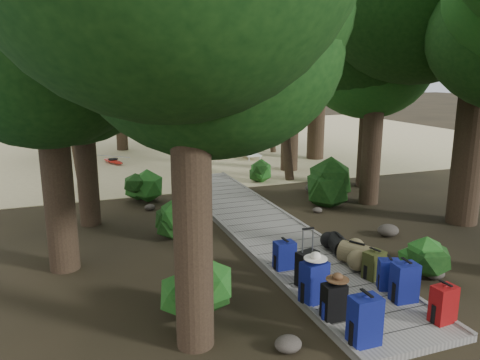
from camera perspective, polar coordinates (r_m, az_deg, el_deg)
name	(u,v)px	position (r m, az deg, el deg)	size (l,w,h in m)	color
ground	(276,239)	(11.32, 4.41, -7.23)	(120.00, 120.00, 0.00)	#2D2516
sand_beach	(155,143)	(26.30, -10.30, 4.41)	(40.00, 22.00, 0.02)	#C1B582
boardwalk	(260,224)	(12.16, 2.45, -5.44)	(2.00, 12.00, 0.12)	gray
backpack_left_a	(365,318)	(7.15, 14.99, -15.94)	(0.43, 0.30, 0.81)	navy
backpack_left_b	(334,300)	(7.69, 11.36, -14.14)	(0.36, 0.25, 0.66)	black
backpack_left_c	(314,280)	(8.14, 9.03, -11.92)	(0.43, 0.31, 0.79)	navy
backpack_left_d	(285,254)	(9.38, 5.46, -8.93)	(0.40, 0.29, 0.61)	navy
backpack_right_a	(444,302)	(8.13, 23.58, -13.49)	(0.37, 0.26, 0.66)	#970E0B
backpack_right_b	(405,280)	(8.54, 19.45, -11.46)	(0.42, 0.29, 0.75)	navy
backpack_right_c	(389,273)	(8.91, 17.67, -10.74)	(0.36, 0.26, 0.62)	navy
backpack_right_d	(374,263)	(9.28, 16.04, -9.74)	(0.38, 0.28, 0.58)	#333917
duffel_right_khaki	(356,254)	(9.83, 14.00, -8.75)	(0.44, 0.66, 0.44)	brown
duffel_right_black	(338,244)	(10.34, 11.88, -7.68)	(0.38, 0.61, 0.38)	black
suitcase_on_boardwalk	(307,268)	(8.77, 8.15, -10.56)	(0.41, 0.22, 0.63)	black
lone_suitcase_on_sand	(200,162)	(18.74, -4.85, 2.17)	(0.44, 0.25, 0.70)	black
hat_brown	(338,276)	(7.56, 11.81, -11.43)	(0.36, 0.36, 0.11)	#51351E
hat_white	(316,255)	(7.92, 9.21, -9.01)	(0.39, 0.39, 0.13)	silver
kayak	(113,160)	(20.85, -15.20, 2.32)	(0.65, 2.98, 0.30)	#9D140D
sun_lounger	(250,151)	(21.40, 1.21, 3.55)	(0.66, 2.05, 0.66)	silver
tree_right_c	(377,64)	(14.30, 16.37, 13.42)	(4.77, 4.77, 8.25)	black
tree_right_d	(375,36)	(16.52, 16.17, 16.52)	(5.50, 5.50, 10.08)	black
tree_right_e	(292,44)	(18.68, 6.36, 16.19)	(5.49, 5.49, 9.88)	black
tree_right_f	(319,33)	(21.40, 9.67, 17.21)	(6.16, 6.16, 10.99)	black
tree_left_a	(189,70)	(6.22, -6.24, 13.15)	(4.74, 4.74, 7.90)	black
tree_left_b	(46,55)	(9.58, -22.58, 13.90)	(4.70, 4.70, 8.45)	black
tree_left_c	(80,77)	(12.37, -18.94, 11.78)	(4.36, 4.36, 7.57)	black
tree_back_a	(118,69)	(24.17, -14.64, 12.93)	(4.61, 4.61, 7.99)	black
tree_back_b	(179,58)	(25.72, -7.50, 14.56)	(5.14, 5.14, 9.19)	black
tree_back_c	(240,68)	(27.03, -0.05, 13.48)	(4.51, 4.51, 8.12)	black
tree_back_d	(47,70)	(24.32, -22.46, 12.25)	(4.73, 4.73, 7.88)	black
palm_right_a	(292,74)	(17.19, 6.39, 12.73)	(4.48, 4.48, 7.64)	#134515
palm_right_b	(272,74)	(23.03, 3.95, 12.73)	(3.89, 3.89, 7.52)	#134515
palm_right_c	(226,83)	(22.95, -1.78, 11.75)	(4.22, 4.22, 6.71)	#134515
palm_left_a	(66,74)	(16.72, -20.50, 12.06)	(4.83, 4.83, 7.69)	#134515
rock_left_a	(288,344)	(7.17, 5.89, -19.26)	(0.40, 0.36, 0.22)	#4C473F
rock_left_b	(212,298)	(8.36, -3.46, -14.13)	(0.41, 0.37, 0.23)	#4C473F
rock_left_c	(202,231)	(11.50, -4.64, -6.19)	(0.50, 0.45, 0.27)	#4C473F
rock_left_d	(150,207)	(13.82, -10.92, -3.27)	(0.31, 0.28, 0.17)	#4C473F
rock_right_a	(435,273)	(10.00, 22.63, -10.43)	(0.40, 0.36, 0.22)	#4C473F
rock_right_b	(388,230)	(12.03, 17.61, -5.87)	(0.52, 0.47, 0.29)	#4C473F
rock_right_c	(318,210)	(13.50, 9.43, -3.63)	(0.28, 0.25, 0.15)	#4C473F
rock_right_d	(314,188)	(15.62, 9.04, -0.94)	(0.61, 0.55, 0.34)	#4C473F
shrub_left_a	(198,287)	(7.79, -5.13, -12.85)	(1.19, 1.19, 1.07)	#195519
shrub_left_b	(177,222)	(11.25, -7.63, -5.06)	(0.99, 0.99, 0.89)	#195519
shrub_left_c	(142,186)	(14.69, -11.89, -0.73)	(1.06, 1.06, 0.96)	#195519
shrub_right_a	(425,257)	(9.85, 21.66, -8.71)	(0.95, 0.95, 0.86)	#195519
shrub_right_b	(329,184)	(14.15, 10.84, -0.47)	(1.46, 1.46, 1.31)	#195519
shrub_right_c	(258,173)	(16.62, 2.15, 0.82)	(0.84, 0.84, 0.76)	#195519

